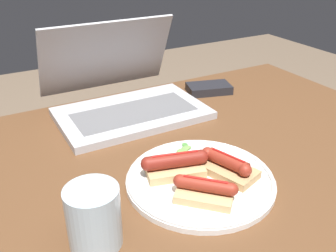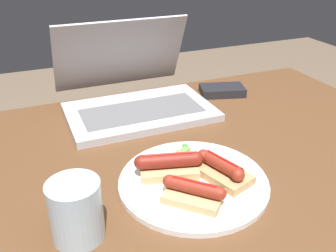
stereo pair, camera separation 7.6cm
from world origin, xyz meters
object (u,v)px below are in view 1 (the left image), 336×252
(drinking_glass, at_px, (94,217))
(laptop, at_px, (124,96))
(external_drive, at_px, (209,88))
(plate, at_px, (200,179))

(drinking_glass, bearing_deg, laptop, 61.62)
(laptop, xyz_separation_m, external_drive, (0.26, -0.00, -0.03))
(laptop, distance_m, drinking_glass, 0.47)
(plate, height_order, external_drive, external_drive)
(plate, distance_m, external_drive, 0.45)
(laptop, bearing_deg, drinking_glass, -118.38)
(laptop, bearing_deg, plate, -90.91)
(plate, relative_size, external_drive, 1.99)
(laptop, distance_m, plate, 0.36)
(plate, xyz_separation_m, external_drive, (0.27, 0.36, 0.00))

